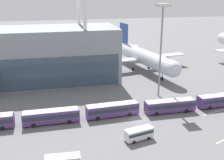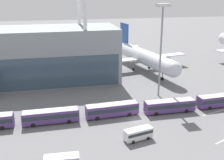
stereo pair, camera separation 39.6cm
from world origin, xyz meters
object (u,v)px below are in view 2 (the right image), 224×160
Objects in this scene: shuttle_bus_4 at (221,100)px; floodlight_mast at (162,27)px; airliner_at_gate_far at (143,56)px; shuttle_bus_2 at (112,109)px; shuttle_bus_3 at (170,105)px; service_van_foreground at (138,133)px; service_van_crossing at (62,160)px; shuttle_bus_1 at (51,116)px.

shuttle_bus_4 is 0.50× the size of floodlight_mast.
shuttle_bus_2 is (-19.35, -36.04, -3.42)m from airliner_at_gate_far.
floodlight_mast is at bearing 137.33° from shuttle_bus_4.
floodlight_mast is at bearing -19.84° from airliner_at_gate_far.
shuttle_bus_2 is 25.68m from floodlight_mast.
shuttle_bus_3 is 0.99× the size of shuttle_bus_4.
shuttle_bus_2 is 0.50× the size of floodlight_mast.
airliner_at_gate_far is 50.71m from service_van_foreground.
shuttle_bus_4 is at bearing 2.76° from shuttle_bus_3.
floodlight_mast is (-3.65, -25.62, 14.02)m from airliner_at_gate_far.
shuttle_bus_3 reaches higher than service_van_foreground.
shuttle_bus_3 is at bearing -97.46° from floodlight_mast.
shuttle_bus_3 is (-5.11, -36.83, -3.42)m from airliner_at_gate_far.
service_van_crossing is (-12.61, -17.58, -0.62)m from shuttle_bus_2.
shuttle_bus_1 is 2.04× the size of service_van_foreground.
service_van_foreground is 0.24× the size of floodlight_mast.
shuttle_bus_2 is at bearing 89.82° from service_van_foreground.
service_van_crossing is at bearing -147.75° from shuttle_bus_3.
floodlight_mast is at bearing 46.22° from service_van_foreground.
shuttle_bus_4 is at bearing 25.85° from service_van_crossing.
shuttle_bus_1 is at bearing 179.78° from shuttle_bus_3.
floodlight_mast reaches higher than airliner_at_gate_far.
airliner_at_gate_far is 49.79m from shuttle_bus_1.
shuttle_bus_4 is at bearing 10.71° from service_van_foreground.
service_van_crossing is (-41.07, -17.42, -0.62)m from shuttle_bus_4.
service_van_foreground is at bearing 23.62° from service_van_crossing.
service_van_crossing is (-31.95, -53.62, -4.04)m from airliner_at_gate_far.
shuttle_bus_1 is 0.99× the size of shuttle_bus_4.
airliner_at_gate_far is at bearing 46.42° from shuttle_bus_1.
floodlight_mast reaches higher than shuttle_bus_1.
airliner_at_gate_far is at bearing 62.08° from service_van_crossing.
shuttle_bus_1 is at bearing -54.27° from airliner_at_gate_far.
airliner_at_gate_far is at bearing 82.32° from shuttle_bus_3.
service_van_crossing is (-15.40, -5.83, -0.21)m from service_van_foreground.
service_van_foreground is (17.03, -11.18, -0.41)m from shuttle_bus_1.
shuttle_bus_2 is at bearing -146.43° from floodlight_mast.
service_van_foreground is (2.80, -11.74, -0.41)m from shuttle_bus_2.
shuttle_bus_4 is 2.11× the size of service_van_crossing.
shuttle_bus_2 is at bearing 1.24° from shuttle_bus_1.
shuttle_bus_4 is (42.70, 0.41, 0.00)m from shuttle_bus_1.
shuttle_bus_3 is 15.84m from service_van_foreground.
shuttle_bus_2 is 21.64m from service_van_crossing.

